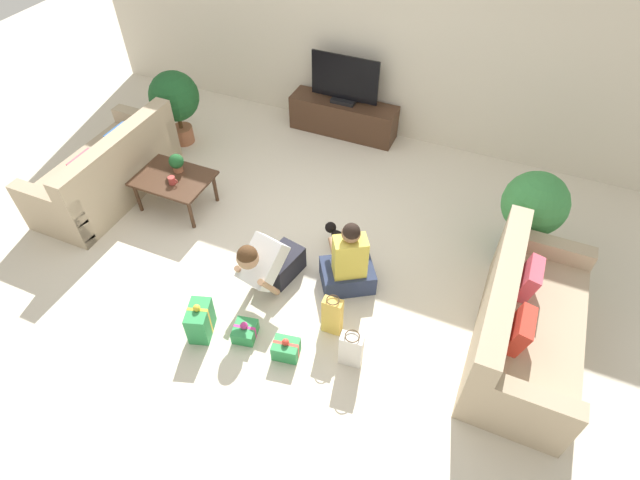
{
  "coord_description": "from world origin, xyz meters",
  "views": [
    {
      "loc": [
        1.79,
        -3.35,
        3.99
      ],
      "look_at": [
        0.41,
        -0.16,
        0.45
      ],
      "focal_mm": 28.0,
      "sensor_mm": 36.0,
      "label": 1
    }
  ],
  "objects_px": {
    "gift_bag_b": "(332,316)",
    "tv": "(345,82)",
    "coffee_table": "(174,181)",
    "person_sitting": "(348,264)",
    "gift_box_a": "(286,349)",
    "dog": "(340,238)",
    "mug": "(172,180)",
    "potted_plant_corner_left": "(175,99)",
    "sofa_right": "(523,326)",
    "person_kneeling": "(268,263)",
    "gift_box_b": "(245,331)",
    "gift_bag_a": "(351,349)",
    "gift_box_c": "(200,321)",
    "potted_plant_corner_right": "(534,207)",
    "sofa_left": "(108,172)",
    "tv_console": "(343,117)",
    "tabletop_plant": "(176,162)"
  },
  "relations": [
    {
      "from": "gift_bag_b",
      "to": "tv",
      "type": "bearing_deg",
      "value": 109.8
    },
    {
      "from": "coffee_table",
      "to": "person_sitting",
      "type": "xyz_separation_m",
      "value": [
        2.3,
        -0.35,
        -0.06
      ]
    },
    {
      "from": "gift_box_a",
      "to": "dog",
      "type": "bearing_deg",
      "value": 91.68
    },
    {
      "from": "person_sitting",
      "to": "mug",
      "type": "height_order",
      "value": "person_sitting"
    },
    {
      "from": "potted_plant_corner_left",
      "to": "gift_bag_b",
      "type": "bearing_deg",
      "value": -33.97
    },
    {
      "from": "person_sitting",
      "to": "sofa_right",
      "type": "bearing_deg",
      "value": 145.54
    },
    {
      "from": "potted_plant_corner_left",
      "to": "person_kneeling",
      "type": "height_order",
      "value": "potted_plant_corner_left"
    },
    {
      "from": "sofa_right",
      "to": "mug",
      "type": "height_order",
      "value": "sofa_right"
    },
    {
      "from": "mug",
      "to": "gift_box_b",
      "type": "bearing_deg",
      "value": -37.77
    },
    {
      "from": "gift_bag_a",
      "to": "tv",
      "type": "bearing_deg",
      "value": 112.61
    },
    {
      "from": "gift_box_c",
      "to": "person_kneeling",
      "type": "bearing_deg",
      "value": 66.29
    },
    {
      "from": "potted_plant_corner_left",
      "to": "gift_box_a",
      "type": "bearing_deg",
      "value": -41.64
    },
    {
      "from": "person_kneeling",
      "to": "gift_box_a",
      "type": "bearing_deg",
      "value": -41.2
    },
    {
      "from": "gift_box_b",
      "to": "mug",
      "type": "relative_size",
      "value": 2.23
    },
    {
      "from": "person_kneeling",
      "to": "gift_box_c",
      "type": "height_order",
      "value": "person_kneeling"
    },
    {
      "from": "gift_box_b",
      "to": "gift_box_c",
      "type": "height_order",
      "value": "gift_box_c"
    },
    {
      "from": "potted_plant_corner_right",
      "to": "gift_bag_a",
      "type": "height_order",
      "value": "potted_plant_corner_right"
    },
    {
      "from": "gift_box_a",
      "to": "gift_bag_a",
      "type": "relative_size",
      "value": 0.65
    },
    {
      "from": "sofa_left",
      "to": "gift_bag_a",
      "type": "xyz_separation_m",
      "value": [
        3.52,
        -1.06,
        -0.12
      ]
    },
    {
      "from": "gift_bag_b",
      "to": "gift_box_b",
      "type": "bearing_deg",
      "value": -151.68
    },
    {
      "from": "mug",
      "to": "gift_box_a",
      "type": "bearing_deg",
      "value": -31.78
    },
    {
      "from": "tv_console",
      "to": "dog",
      "type": "bearing_deg",
      "value": -69.42
    },
    {
      "from": "tv_console",
      "to": "tv",
      "type": "height_order",
      "value": "tv"
    },
    {
      "from": "gift_box_c",
      "to": "gift_box_b",
      "type": "bearing_deg",
      "value": 16.53
    },
    {
      "from": "tv_console",
      "to": "potted_plant_corner_left",
      "type": "relative_size",
      "value": 1.47
    },
    {
      "from": "potted_plant_corner_left",
      "to": "gift_bag_b",
      "type": "height_order",
      "value": "potted_plant_corner_left"
    },
    {
      "from": "coffee_table",
      "to": "gift_box_a",
      "type": "height_order",
      "value": "coffee_table"
    },
    {
      "from": "potted_plant_corner_right",
      "to": "tabletop_plant",
      "type": "distance_m",
      "value": 3.91
    },
    {
      "from": "gift_box_b",
      "to": "gift_bag_b",
      "type": "relative_size",
      "value": 0.58
    },
    {
      "from": "gift_box_a",
      "to": "gift_box_c",
      "type": "bearing_deg",
      "value": -173.92
    },
    {
      "from": "tv",
      "to": "mug",
      "type": "xyz_separation_m",
      "value": [
        -1.15,
        -2.34,
        -0.3
      ]
    },
    {
      "from": "dog",
      "to": "tv_console",
      "type": "bearing_deg",
      "value": -130.52
    },
    {
      "from": "coffee_table",
      "to": "mug",
      "type": "xyz_separation_m",
      "value": [
        0.07,
        -0.09,
        0.09
      ]
    },
    {
      "from": "sofa_right",
      "to": "mug",
      "type": "distance_m",
      "value": 3.93
    },
    {
      "from": "dog",
      "to": "sofa_right",
      "type": "bearing_deg",
      "value": 105.03
    },
    {
      "from": "coffee_table",
      "to": "gift_box_a",
      "type": "relative_size",
      "value": 3.25
    },
    {
      "from": "sofa_left",
      "to": "tv",
      "type": "height_order",
      "value": "tv"
    },
    {
      "from": "mug",
      "to": "dog",
      "type": "bearing_deg",
      "value": 4.34
    },
    {
      "from": "dog",
      "to": "person_kneeling",
      "type": "bearing_deg",
      "value": -3.43
    },
    {
      "from": "person_kneeling",
      "to": "mug",
      "type": "relative_size",
      "value": 6.73
    },
    {
      "from": "gift_bag_a",
      "to": "sofa_right",
      "type": "bearing_deg",
      "value": 29.46
    },
    {
      "from": "gift_bag_b",
      "to": "gift_bag_a",
      "type": "bearing_deg",
      "value": -41.38
    },
    {
      "from": "coffee_table",
      "to": "tv",
      "type": "height_order",
      "value": "tv"
    },
    {
      "from": "coffee_table",
      "to": "gift_bag_b",
      "type": "height_order",
      "value": "gift_bag_b"
    },
    {
      "from": "person_sitting",
      "to": "mug",
      "type": "relative_size",
      "value": 7.37
    },
    {
      "from": "tv",
      "to": "person_sitting",
      "type": "relative_size",
      "value": 1.05
    },
    {
      "from": "potted_plant_corner_right",
      "to": "mug",
      "type": "xyz_separation_m",
      "value": [
        -3.76,
        -0.94,
        -0.16
      ]
    },
    {
      "from": "potted_plant_corner_left",
      "to": "gift_box_a",
      "type": "xyz_separation_m",
      "value": [
        2.81,
        -2.5,
        -0.56
      ]
    },
    {
      "from": "gift_bag_a",
      "to": "coffee_table",
      "type": "bearing_deg",
      "value": 156.06
    },
    {
      "from": "person_kneeling",
      "to": "gift_box_b",
      "type": "xyz_separation_m",
      "value": [
        0.06,
        -0.64,
        -0.28
      ]
    }
  ]
}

